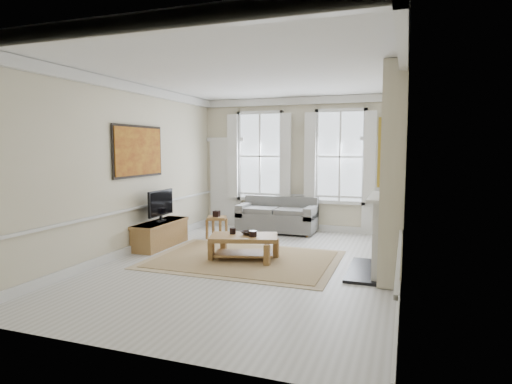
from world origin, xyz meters
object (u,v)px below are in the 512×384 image
at_px(sofa, 278,217).
at_px(side_table, 217,221).
at_px(tv_stand, 161,234).
at_px(coffee_table, 244,240).

bearing_deg(sofa, side_table, -131.98).
bearing_deg(tv_stand, side_table, 55.53).
height_order(sofa, tv_stand, sofa).
bearing_deg(coffee_table, side_table, 112.40).
xyz_separation_m(sofa, tv_stand, (-1.92, -2.41, -0.09)).
height_order(sofa, side_table, sofa).
relative_size(sofa, side_table, 3.65).
relative_size(sofa, tv_stand, 1.27).
distance_m(coffee_table, tv_stand, 2.14).
xyz_separation_m(sofa, side_table, (-1.12, -1.25, 0.04)).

